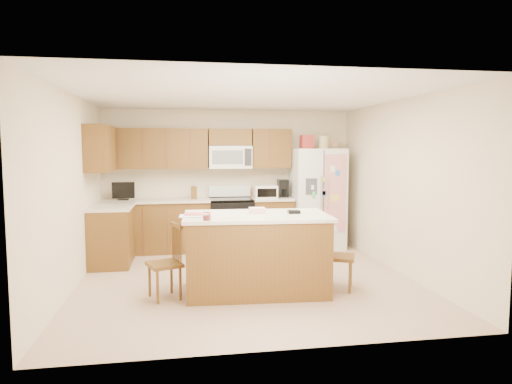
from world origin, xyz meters
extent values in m
plane|color=tan|center=(0.00, 0.00, 0.00)|extent=(4.50, 4.50, 0.00)
cube|color=beige|center=(0.00, 2.25, 1.25)|extent=(4.50, 0.10, 2.50)
cube|color=beige|center=(0.00, -2.25, 1.25)|extent=(4.50, 0.10, 2.50)
cube|color=beige|center=(-2.25, 0.00, 1.25)|extent=(0.10, 4.50, 2.50)
cube|color=beige|center=(2.25, 0.00, 1.25)|extent=(0.10, 4.50, 2.50)
cube|color=white|center=(0.00, 0.00, 2.50)|extent=(4.50, 4.50, 0.04)
cube|color=brown|center=(-1.31, 1.95, 0.44)|extent=(1.87, 0.60, 0.88)
cube|color=brown|center=(0.74, 1.95, 0.44)|extent=(0.72, 0.60, 0.88)
cube|color=brown|center=(-1.95, 1.17, 0.44)|extent=(0.60, 0.95, 0.88)
cube|color=beige|center=(-1.31, 1.94, 0.90)|extent=(1.87, 0.64, 0.04)
cube|color=beige|center=(0.74, 1.94, 0.90)|extent=(0.72, 0.64, 0.04)
cube|color=beige|center=(-1.94, 1.17, 0.90)|extent=(0.64, 0.95, 0.04)
cube|color=brown|center=(-1.32, 2.08, 1.80)|extent=(1.85, 0.33, 0.70)
cube|color=brown|center=(0.75, 2.08, 1.80)|extent=(0.70, 0.33, 0.70)
cube|color=brown|center=(0.00, 2.08, 2.00)|extent=(0.76, 0.33, 0.29)
cube|color=brown|center=(-2.08, 1.17, 1.80)|extent=(0.33, 0.95, 0.70)
cube|color=brown|center=(-1.90, 1.92, 1.80)|extent=(0.02, 0.01, 0.66)
cube|color=brown|center=(-1.90, 1.65, 0.44)|extent=(0.02, 0.01, 0.84)
cube|color=brown|center=(-1.50, 1.92, 1.80)|extent=(0.02, 0.01, 0.66)
cube|color=brown|center=(-1.50, 1.65, 0.44)|extent=(0.02, 0.01, 0.84)
cube|color=brown|center=(-1.10, 1.92, 1.80)|extent=(0.02, 0.01, 0.66)
cube|color=brown|center=(-1.10, 1.65, 0.44)|extent=(0.02, 0.01, 0.84)
cube|color=brown|center=(-0.70, 1.92, 1.80)|extent=(0.01, 0.01, 0.66)
cube|color=brown|center=(-0.70, 1.65, 0.44)|extent=(0.01, 0.01, 0.84)
cube|color=brown|center=(0.70, 1.92, 1.80)|extent=(0.01, 0.01, 0.66)
cube|color=brown|center=(0.70, 1.65, 0.44)|extent=(0.01, 0.01, 0.84)
cube|color=white|center=(0.00, 2.06, 1.65)|extent=(0.76, 0.38, 0.40)
cube|color=slate|center=(-0.06, 1.86, 1.65)|extent=(0.54, 0.01, 0.24)
cube|color=#262626|center=(0.30, 1.86, 1.65)|extent=(0.12, 0.01, 0.30)
cube|color=brown|center=(-0.65, 1.95, 1.03)|extent=(0.10, 0.14, 0.22)
cube|color=black|center=(-1.85, 1.97, 0.93)|extent=(0.18, 0.12, 0.02)
cube|color=black|center=(-1.85, 1.97, 1.09)|extent=(0.38, 0.03, 0.28)
cube|color=orange|center=(0.58, 2.03, 1.01)|extent=(0.35, 0.22, 0.18)
cube|color=white|center=(0.60, 1.80, 1.04)|extent=(0.40, 0.28, 0.23)
cube|color=black|center=(0.60, 1.66, 1.04)|extent=(0.34, 0.01, 0.15)
cube|color=black|center=(0.96, 2.00, 1.08)|extent=(0.18, 0.22, 0.32)
cylinder|color=black|center=(0.96, 1.93, 1.01)|extent=(0.12, 0.12, 0.12)
cube|color=black|center=(0.00, 1.93, 0.44)|extent=(0.76, 0.64, 0.88)
cube|color=black|center=(0.00, 1.60, 0.42)|extent=(0.68, 0.01, 0.42)
cube|color=black|center=(0.00, 1.93, 0.91)|extent=(0.76, 0.64, 0.03)
cube|color=white|center=(0.00, 2.19, 1.03)|extent=(0.76, 0.10, 0.20)
cube|color=white|center=(1.57, 1.88, 0.90)|extent=(0.90, 0.75, 1.80)
cube|color=#4C4C4C|center=(1.57, 1.49, 0.90)|extent=(0.02, 0.01, 1.75)
cube|color=silver|center=(1.52, 1.47, 1.05)|extent=(0.02, 0.03, 0.55)
cube|color=silver|center=(1.62, 1.47, 1.05)|extent=(0.02, 0.03, 0.55)
cube|color=#3F3F44|center=(1.35, 1.49, 1.15)|extent=(0.20, 0.01, 0.28)
cube|color=#D84C59|center=(1.77, 1.49, 1.05)|extent=(0.42, 0.01, 1.30)
cube|color=#A22E29|center=(1.37, 1.88, 1.92)|extent=(0.22, 0.22, 0.24)
cylinder|color=tan|center=(1.67, 1.82, 1.91)|extent=(0.18, 0.18, 0.22)
cube|color=tan|center=(1.85, 1.96, 1.89)|extent=(0.18, 0.20, 0.18)
cube|color=brown|center=(0.05, -0.54, 0.47)|extent=(1.77, 1.06, 0.94)
cube|color=beige|center=(0.05, -0.54, 0.96)|extent=(1.85, 1.15, 0.04)
cylinder|color=#A22E29|center=(-0.59, -0.91, 1.01)|extent=(0.08, 0.08, 0.06)
cylinder|color=white|center=(-0.59, -0.91, 1.03)|extent=(0.09, 0.09, 0.09)
cube|color=#FFB8C0|center=(0.07, -0.43, 1.02)|extent=(0.21, 0.16, 0.07)
cube|color=black|center=(0.53, -0.53, 1.00)|extent=(0.16, 0.13, 0.04)
cube|color=white|center=(-0.75, -0.59, 0.99)|extent=(0.31, 0.26, 0.01)
cube|color=#D84C4C|center=(-0.71, -0.51, 1.00)|extent=(0.27, 0.21, 0.01)
cylinder|color=white|center=(-0.27, -0.80, 0.99)|extent=(0.14, 0.04, 0.01)
cube|color=brown|center=(-1.09, -0.62, 0.42)|extent=(0.48, 0.49, 0.04)
cylinder|color=brown|center=(-1.27, -0.52, 0.20)|extent=(0.03, 0.03, 0.40)
cylinder|color=brown|center=(-1.16, -0.82, 0.20)|extent=(0.03, 0.03, 0.40)
cylinder|color=brown|center=(-1.01, -0.43, 0.20)|extent=(0.03, 0.03, 0.40)
cylinder|color=brown|center=(-0.90, -0.72, 0.20)|extent=(0.03, 0.03, 0.40)
cylinder|color=brown|center=(-0.99, -0.44, 0.66)|extent=(0.02, 0.02, 0.44)
cylinder|color=brown|center=(-0.96, -0.50, 0.66)|extent=(0.02, 0.02, 0.44)
cylinder|color=brown|center=(-0.94, -0.57, 0.66)|extent=(0.02, 0.02, 0.44)
cylinder|color=brown|center=(-0.91, -0.63, 0.66)|extent=(0.02, 0.02, 0.44)
cylinder|color=brown|center=(-0.89, -0.70, 0.66)|extent=(0.02, 0.02, 0.44)
cube|color=brown|center=(-0.94, -0.57, 0.88)|extent=(0.16, 0.36, 0.05)
cube|color=brown|center=(-0.03, 0.10, 0.45)|extent=(0.50, 0.49, 0.04)
cylinder|color=brown|center=(0.09, 0.29, 0.21)|extent=(0.04, 0.04, 0.43)
cylinder|color=brown|center=(-0.23, 0.20, 0.21)|extent=(0.04, 0.04, 0.43)
cylinder|color=brown|center=(0.17, 0.00, 0.21)|extent=(0.04, 0.04, 0.43)
cylinder|color=brown|center=(-0.16, -0.08, 0.21)|extent=(0.04, 0.04, 0.43)
cylinder|color=brown|center=(0.15, -0.03, 0.70)|extent=(0.02, 0.02, 0.47)
cylinder|color=brown|center=(0.08, -0.04, 0.70)|extent=(0.02, 0.02, 0.47)
cylinder|color=brown|center=(0.01, -0.06, 0.70)|extent=(0.02, 0.02, 0.47)
cylinder|color=brown|center=(-0.06, -0.08, 0.70)|extent=(0.02, 0.02, 0.47)
cylinder|color=brown|center=(-0.13, -0.10, 0.70)|extent=(0.02, 0.02, 0.47)
cube|color=brown|center=(0.01, -0.06, 0.94)|extent=(0.39, 0.14, 0.05)
cube|color=brown|center=(1.11, -0.62, 0.42)|extent=(0.50, 0.51, 0.04)
cylinder|color=brown|center=(1.18, -0.82, 0.20)|extent=(0.03, 0.03, 0.40)
cylinder|color=brown|center=(1.30, -0.53, 0.20)|extent=(0.03, 0.03, 0.40)
cylinder|color=brown|center=(0.92, -0.71, 0.20)|extent=(0.03, 0.03, 0.40)
cylinder|color=brown|center=(1.04, -0.42, 0.20)|extent=(0.03, 0.03, 0.40)
cylinder|color=brown|center=(0.91, -0.68, 0.66)|extent=(0.02, 0.02, 0.45)
cylinder|color=brown|center=(0.94, -0.62, 0.66)|extent=(0.02, 0.02, 0.45)
cylinder|color=brown|center=(0.97, -0.56, 0.66)|extent=(0.02, 0.02, 0.45)
cylinder|color=brown|center=(0.99, -0.49, 0.66)|extent=(0.02, 0.02, 0.45)
cylinder|color=brown|center=(1.02, -0.43, 0.66)|extent=(0.02, 0.02, 0.45)
cube|color=brown|center=(0.97, -0.56, 0.88)|extent=(0.18, 0.36, 0.05)
camera|label=1|loc=(-0.88, -6.08, 1.79)|focal=32.00mm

